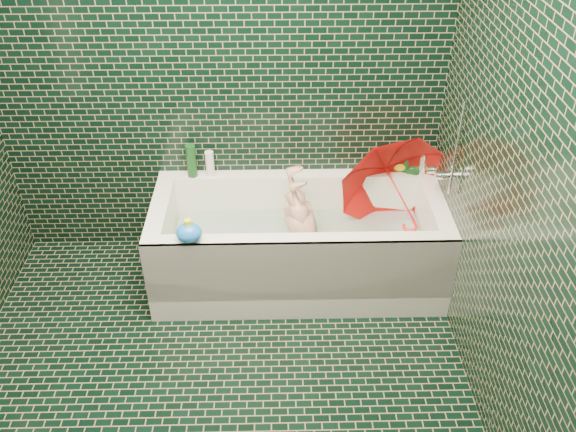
{
  "coord_description": "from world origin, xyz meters",
  "views": [
    {
      "loc": [
        0.32,
        -1.84,
        2.53
      ],
      "look_at": [
        0.38,
        0.82,
        0.61
      ],
      "focal_mm": 38.0,
      "sensor_mm": 36.0,
      "label": 1
    }
  ],
  "objects_px": {
    "umbrella": "(401,196)",
    "bath_toy": "(189,233)",
    "bathtub": "(298,251)",
    "child": "(307,238)",
    "rubber_duck": "(401,165)"
  },
  "relations": [
    {
      "from": "umbrella",
      "to": "bath_toy",
      "type": "relative_size",
      "value": 3.84
    },
    {
      "from": "bathtub",
      "to": "child",
      "type": "relative_size",
      "value": 1.93
    },
    {
      "from": "rubber_duck",
      "to": "child",
      "type": "bearing_deg",
      "value": -148.46
    },
    {
      "from": "rubber_duck",
      "to": "bath_toy",
      "type": "relative_size",
      "value": 0.65
    },
    {
      "from": "child",
      "to": "umbrella",
      "type": "bearing_deg",
      "value": 97.35
    },
    {
      "from": "umbrella",
      "to": "bathtub",
      "type": "bearing_deg",
      "value": 178.13
    },
    {
      "from": "child",
      "to": "umbrella",
      "type": "relative_size",
      "value": 1.34
    },
    {
      "from": "bathtub",
      "to": "bath_toy",
      "type": "xyz_separation_m",
      "value": [
        -0.58,
        -0.32,
        0.4
      ]
    },
    {
      "from": "umbrella",
      "to": "rubber_duck",
      "type": "distance_m",
      "value": 0.28
    },
    {
      "from": "bathtub",
      "to": "child",
      "type": "distance_m",
      "value": 0.11
    },
    {
      "from": "child",
      "to": "rubber_duck",
      "type": "relative_size",
      "value": 7.94
    },
    {
      "from": "bathtub",
      "to": "umbrella",
      "type": "bearing_deg",
      "value": 8.53
    },
    {
      "from": "rubber_duck",
      "to": "bath_toy",
      "type": "bearing_deg",
      "value": -150.44
    },
    {
      "from": "umbrella",
      "to": "bath_toy",
      "type": "bearing_deg",
      "value": -171.22
    },
    {
      "from": "bath_toy",
      "to": "bathtub",
      "type": "bearing_deg",
      "value": 50.86
    }
  ]
}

